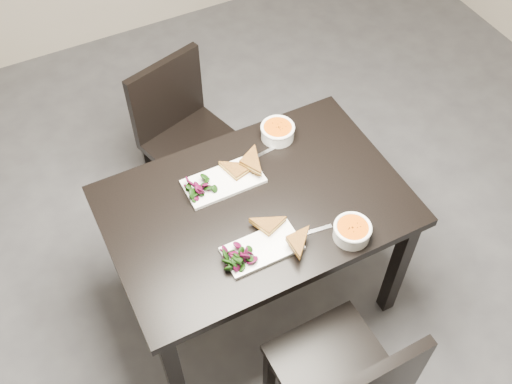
# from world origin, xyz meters

# --- Properties ---
(ground) EXTENTS (5.00, 5.00, 0.00)m
(ground) POSITION_xyz_m (0.00, 0.00, 0.00)
(ground) COLOR #47474C
(ground) RESTS_ON ground
(table) EXTENTS (1.20, 0.80, 0.75)m
(table) POSITION_xyz_m (-0.04, 0.17, 0.65)
(table) COLOR black
(table) RESTS_ON ground
(chair_near) EXTENTS (0.43, 0.43, 0.85)m
(chair_near) POSITION_xyz_m (-0.03, -0.55, 0.48)
(chair_near) COLOR black
(chair_near) RESTS_ON ground
(chair_far) EXTENTS (0.52, 0.52, 0.85)m
(chair_far) POSITION_xyz_m (-0.06, 0.93, 0.48)
(chair_far) COLOR black
(chair_far) RESTS_ON ground
(plate_near) EXTENTS (0.30, 0.15, 0.01)m
(plate_near) POSITION_xyz_m (-0.12, -0.04, 0.76)
(plate_near) COLOR white
(plate_near) RESTS_ON table
(sandwich_near) EXTENTS (0.18, 0.16, 0.05)m
(sandwich_near) POSITION_xyz_m (-0.05, -0.03, 0.79)
(sandwich_near) COLOR #8D5A1D
(sandwich_near) RESTS_ON plate_near
(salad_near) EXTENTS (0.09, 0.08, 0.04)m
(salad_near) POSITION_xyz_m (-0.22, -0.04, 0.79)
(salad_near) COLOR black
(salad_near) RESTS_ON plate_near
(soup_bowl_near) EXTENTS (0.15, 0.15, 0.07)m
(soup_bowl_near) POSITION_xyz_m (0.21, -0.14, 0.79)
(soup_bowl_near) COLOR white
(soup_bowl_near) RESTS_ON table
(cutlery_near) EXTENTS (0.18, 0.04, 0.00)m
(cutlery_near) POSITION_xyz_m (0.08, -0.05, 0.75)
(cutlery_near) COLOR silver
(cutlery_near) RESTS_ON table
(plate_far) EXTENTS (0.32, 0.16, 0.02)m
(plate_far) POSITION_xyz_m (-0.11, 0.32, 0.76)
(plate_far) COLOR white
(plate_far) RESTS_ON table
(sandwich_far) EXTENTS (0.19, 0.16, 0.05)m
(sandwich_far) POSITION_xyz_m (-0.05, 0.31, 0.79)
(sandwich_far) COLOR #8D5A1D
(sandwich_far) RESTS_ON plate_far
(salad_far) EXTENTS (0.10, 0.09, 0.04)m
(salad_far) POSITION_xyz_m (-0.21, 0.32, 0.79)
(salad_far) COLOR black
(salad_far) RESTS_ON plate_far
(soup_bowl_far) EXTENTS (0.15, 0.15, 0.07)m
(soup_bowl_far) POSITION_xyz_m (0.21, 0.45, 0.79)
(soup_bowl_far) COLOR white
(soup_bowl_far) RESTS_ON table
(cutlery_far) EXTENTS (0.18, 0.04, 0.00)m
(cutlery_far) POSITION_xyz_m (0.13, 0.39, 0.75)
(cutlery_far) COLOR silver
(cutlery_far) RESTS_ON table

